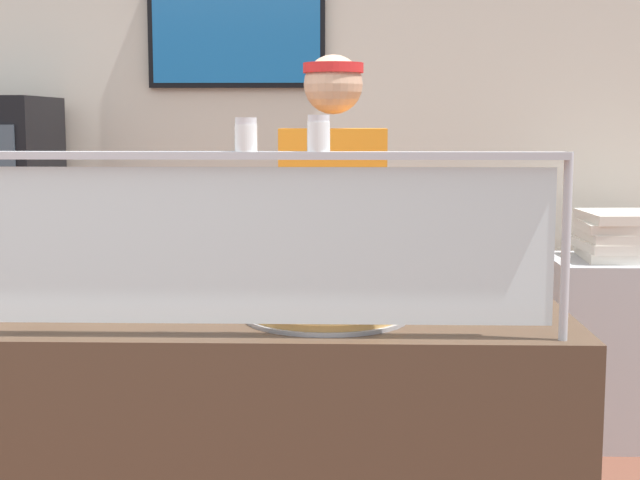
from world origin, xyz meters
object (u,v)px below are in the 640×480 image
pizza_tray (326,313)px  parmesan_shaker (246,137)px  pepper_flake_shaker (319,136)px  pizza_server (339,307)px  pizza_box_stack (626,236)px  worker_figure (334,265)px

pizza_tray → parmesan_shaker: parmesan_shaker is taller
pizza_tray → pepper_flake_shaker: bearing=-93.6°
pizza_server → pizza_box_stack: (1.35, 1.74, -0.00)m
pizza_box_stack → pepper_flake_shaker: bearing=-125.4°
parmesan_shaker → pizza_box_stack: (1.59, 1.97, -0.50)m
pizza_tray → worker_figure: (0.01, 0.66, 0.04)m
pizza_tray → pizza_box_stack: bearing=51.3°
pizza_server → parmesan_shaker: parmesan_shaker is taller
pepper_flake_shaker → worker_figure: worker_figure is taller
pizza_server → pepper_flake_shaker: bearing=-107.5°
pizza_server → pepper_flake_shaker: (-0.05, -0.23, 0.50)m
parmesan_shaker → worker_figure: 1.05m
pepper_flake_shaker → pizza_box_stack: pepper_flake_shaker is taller
pizza_server → pizza_box_stack: pizza_box_stack is taller
parmesan_shaker → pepper_flake_shaker: 0.19m
pepper_flake_shaker → pizza_server: bearing=77.2°
worker_figure → pizza_box_stack: bearing=37.9°
pepper_flake_shaker → worker_figure: size_ratio=0.05×
parmesan_shaker → pepper_flake_shaker: pepper_flake_shaker is taller
parmesan_shaker → worker_figure: (0.22, 0.90, -0.48)m
parmesan_shaker → pizza_tray: bearing=50.3°
pizza_server → worker_figure: worker_figure is taller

